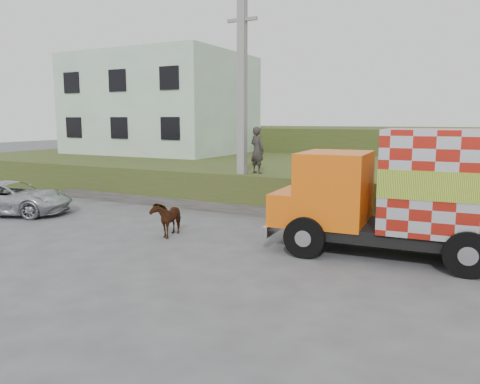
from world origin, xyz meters
The scene contains 10 objects.
ground centered at (0.00, 0.00, 0.00)m, with size 120.00×120.00×0.00m, color #474749.
embankment centered at (0.00, 10.00, 0.75)m, with size 40.00×12.00×1.50m, color #2A4B19.
embankment_far centered at (0.00, 22.00, 1.50)m, with size 40.00×12.00×3.00m, color #2A4B19.
retaining_strip centered at (-2.00, 4.20, 0.20)m, with size 16.00×0.50×0.40m, color #595651.
building centered at (-11.00, 13.00, 4.50)m, with size 10.00×8.00×6.00m, color silver.
utility_pole centered at (-1.00, 4.60, 4.08)m, with size 1.20×0.30×8.00m.
cargo_truck centered at (6.19, 1.21, 1.72)m, with size 7.61×2.98×3.33m.
cow centered at (-1.34, 0.17, 0.56)m, with size 0.60×1.32×1.12m, color black.
suv centered at (-8.59, 0.13, 0.63)m, with size 2.08×4.52×1.26m, color #B4BABE.
pedestrian centered at (-0.51, 4.93, 2.40)m, with size 0.66×0.43×1.80m, color #2B2826.
Camera 1 is at (7.19, -11.37, 3.57)m, focal length 35.00 mm.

